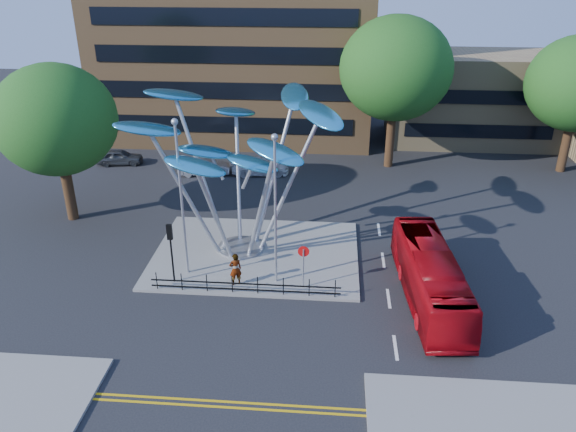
# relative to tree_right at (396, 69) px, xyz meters

# --- Properties ---
(ground) EXTENTS (120.00, 120.00, 0.00)m
(ground) POSITION_rel_tree_right_xyz_m (-8.00, -22.00, -8.04)
(ground) COLOR black
(ground) RESTS_ON ground
(traffic_island) EXTENTS (12.00, 9.00, 0.15)m
(traffic_island) POSITION_rel_tree_right_xyz_m (-9.00, -16.00, -7.96)
(traffic_island) COLOR slate
(traffic_island) RESTS_ON ground
(double_yellow_near) EXTENTS (40.00, 0.12, 0.01)m
(double_yellow_near) POSITION_rel_tree_right_xyz_m (-8.00, -28.00, -8.03)
(double_yellow_near) COLOR gold
(double_yellow_near) RESTS_ON ground
(double_yellow_far) EXTENTS (40.00, 0.12, 0.01)m
(double_yellow_far) POSITION_rel_tree_right_xyz_m (-8.00, -28.30, -8.03)
(double_yellow_far) COLOR gold
(double_yellow_far) RESTS_ON ground
(low_building_near) EXTENTS (15.00, 8.00, 8.00)m
(low_building_near) POSITION_rel_tree_right_xyz_m (8.00, 8.00, -4.04)
(low_building_near) COLOR #A0895E
(low_building_near) RESTS_ON ground
(tree_right) EXTENTS (8.80, 8.80, 12.11)m
(tree_right) POSITION_rel_tree_right_xyz_m (0.00, 0.00, 0.00)
(tree_right) COLOR black
(tree_right) RESTS_ON ground
(tree_left) EXTENTS (7.60, 7.60, 10.32)m
(tree_left) POSITION_rel_tree_right_xyz_m (-22.00, -12.00, -1.24)
(tree_left) COLOR black
(tree_left) RESTS_ON ground
(leaf_sculpture) EXTENTS (12.72, 9.54, 9.51)m
(leaf_sculpture) POSITION_rel_tree_right_xyz_m (-10.07, -15.32, -1.16)
(leaf_sculpture) COLOR #9EA0A5
(leaf_sculpture) RESTS_ON traffic_island
(street_lamp_left) EXTENTS (0.36, 0.36, 8.80)m
(street_lamp_left) POSITION_rel_tree_right_xyz_m (-12.50, -18.50, -2.68)
(street_lamp_left) COLOR #9EA0A5
(street_lamp_left) RESTS_ON traffic_island
(street_lamp_right) EXTENTS (0.36, 0.36, 8.30)m
(street_lamp_right) POSITION_rel_tree_right_xyz_m (-7.50, -19.00, -2.94)
(street_lamp_right) COLOR #9EA0A5
(street_lamp_right) RESTS_ON traffic_island
(traffic_light_island) EXTENTS (0.28, 0.18, 3.42)m
(traffic_light_island) POSITION_rel_tree_right_xyz_m (-13.00, -19.50, -5.42)
(traffic_light_island) COLOR black
(traffic_light_island) RESTS_ON traffic_island
(no_entry_sign_island) EXTENTS (0.60, 0.10, 2.45)m
(no_entry_sign_island) POSITION_rel_tree_right_xyz_m (-6.00, -19.48, -6.22)
(no_entry_sign_island) COLOR #9EA0A5
(no_entry_sign_island) RESTS_ON traffic_island
(pedestrian_railing_front) EXTENTS (10.00, 0.06, 1.00)m
(pedestrian_railing_front) POSITION_rel_tree_right_xyz_m (-9.00, -20.30, -7.48)
(pedestrian_railing_front) COLOR black
(pedestrian_railing_front) RESTS_ON traffic_island
(red_bus) EXTENTS (3.05, 9.99, 2.74)m
(red_bus) POSITION_rel_tree_right_xyz_m (0.50, -19.86, -6.67)
(red_bus) COLOR #98070E
(red_bus) RESTS_ON ground
(pedestrian) EXTENTS (0.79, 0.68, 1.85)m
(pedestrian) POSITION_rel_tree_right_xyz_m (-9.62, -19.50, -6.96)
(pedestrian) COLOR gray
(pedestrian) RESTS_ON traffic_island
(parked_car_left) EXTENTS (3.97, 2.08, 1.29)m
(parked_car_left) POSITION_rel_tree_right_xyz_m (-22.54, -1.48, -7.39)
(parked_car_left) COLOR #3B3F42
(parked_car_left) RESTS_ON ground
(parked_car_mid) EXTENTS (4.24, 2.02, 1.34)m
(parked_car_mid) POSITION_rel_tree_right_xyz_m (-14.95, -3.21, -7.37)
(parked_car_mid) COLOR #B9BCC1
(parked_car_mid) RESTS_ON ground
(parked_car_right) EXTENTS (4.78, 2.39, 1.33)m
(parked_car_right) POSITION_rel_tree_right_xyz_m (-10.45, -2.77, -7.37)
(parked_car_right) COLOR silver
(parked_car_right) RESTS_ON ground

